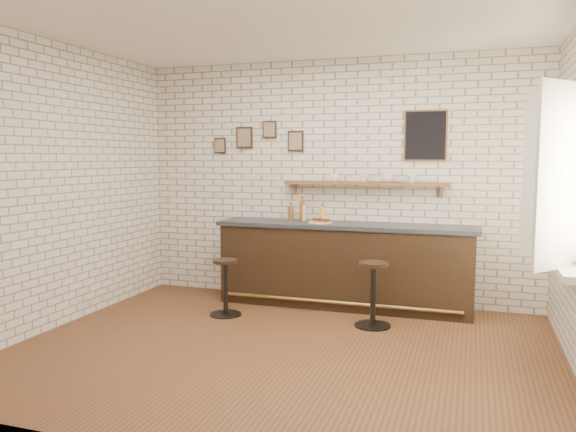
% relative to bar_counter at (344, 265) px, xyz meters
% --- Properties ---
extents(ground, '(5.00, 5.00, 0.00)m').
position_rel_bar_counter_xyz_m(ground, '(-0.21, -1.70, -0.51)').
color(ground, brown).
rests_on(ground, ground).
extents(bar_counter, '(3.10, 0.65, 1.01)m').
position_rel_bar_counter_xyz_m(bar_counter, '(0.00, 0.00, 0.00)').
color(bar_counter, black).
rests_on(bar_counter, ground).
extents(sandwich_plate, '(0.28, 0.28, 0.01)m').
position_rel_bar_counter_xyz_m(sandwich_plate, '(-0.29, -0.06, 0.51)').
color(sandwich_plate, white).
rests_on(sandwich_plate, bar_counter).
extents(ciabatta_sandwich, '(0.25, 0.17, 0.08)m').
position_rel_bar_counter_xyz_m(ciabatta_sandwich, '(-0.28, -0.06, 0.55)').
color(ciabatta_sandwich, '#B7884B').
rests_on(ciabatta_sandwich, sandwich_plate).
extents(potato_chips, '(0.26, 0.19, 0.00)m').
position_rel_bar_counter_xyz_m(potato_chips, '(-0.31, -0.06, 0.52)').
color(potato_chips, '#F0A854').
rests_on(potato_chips, sandwich_plate).
extents(bitters_bottle_brown, '(0.07, 0.07, 0.22)m').
position_rel_bar_counter_xyz_m(bitters_bottle_brown, '(-0.72, 0.13, 0.59)').
color(bitters_bottle_brown, brown).
rests_on(bitters_bottle_brown, bar_counter).
extents(bitters_bottle_white, '(0.06, 0.06, 0.25)m').
position_rel_bar_counter_xyz_m(bitters_bottle_white, '(-0.56, 0.13, 0.60)').
color(bitters_bottle_white, silver).
rests_on(bitters_bottle_white, bar_counter).
extents(bitters_bottle_amber, '(0.07, 0.07, 0.30)m').
position_rel_bar_counter_xyz_m(bitters_bottle_amber, '(-0.57, 0.13, 0.63)').
color(bitters_bottle_amber, '#975218').
rests_on(bitters_bottle_amber, bar_counter).
extents(condiment_bottle_yellow, '(0.06, 0.06, 0.21)m').
position_rel_bar_counter_xyz_m(condiment_bottle_yellow, '(-0.32, 0.13, 0.59)').
color(condiment_bottle_yellow, gold).
rests_on(condiment_bottle_yellow, bar_counter).
extents(bar_stool_left, '(0.36, 0.36, 0.64)m').
position_rel_bar_counter_xyz_m(bar_stool_left, '(-1.20, -0.81, -0.16)').
color(bar_stool_left, black).
rests_on(bar_stool_left, ground).
extents(bar_stool_right, '(0.39, 0.39, 0.69)m').
position_rel_bar_counter_xyz_m(bar_stool_right, '(0.47, -0.71, -0.13)').
color(bar_stool_right, black).
rests_on(bar_stool_right, ground).
extents(wall_shelf, '(2.00, 0.18, 0.18)m').
position_rel_bar_counter_xyz_m(wall_shelf, '(0.19, 0.20, 0.97)').
color(wall_shelf, brown).
rests_on(wall_shelf, ground).
extents(shelf_cup_a, '(0.13, 0.13, 0.09)m').
position_rel_bar_counter_xyz_m(shelf_cup_a, '(-0.18, 0.20, 1.04)').
color(shelf_cup_a, white).
rests_on(shelf_cup_a, wall_shelf).
extents(shelf_cup_b, '(0.13, 0.13, 0.09)m').
position_rel_bar_counter_xyz_m(shelf_cup_b, '(0.19, 0.20, 1.04)').
color(shelf_cup_b, white).
rests_on(shelf_cup_b, wall_shelf).
extents(shelf_cup_c, '(0.16, 0.16, 0.10)m').
position_rel_bar_counter_xyz_m(shelf_cup_c, '(0.47, 0.20, 1.05)').
color(shelf_cup_c, white).
rests_on(shelf_cup_c, wall_shelf).
extents(shelf_cup_d, '(0.12, 0.12, 0.09)m').
position_rel_bar_counter_xyz_m(shelf_cup_d, '(0.76, 0.20, 1.04)').
color(shelf_cup_d, white).
rests_on(shelf_cup_d, wall_shelf).
extents(back_wall_decor, '(2.96, 0.02, 0.56)m').
position_rel_bar_counter_xyz_m(back_wall_decor, '(0.02, 0.28, 1.54)').
color(back_wall_decor, black).
rests_on(back_wall_decor, ground).
extents(window_sill, '(0.20, 1.35, 0.06)m').
position_rel_bar_counter_xyz_m(window_sill, '(2.19, -1.40, 0.39)').
color(window_sill, white).
rests_on(window_sill, ground).
extents(casement_window, '(0.40, 1.30, 1.56)m').
position_rel_bar_counter_xyz_m(casement_window, '(2.15, -1.40, 1.14)').
color(casement_window, white).
rests_on(casement_window, ground).
extents(book_lower, '(0.18, 0.24, 0.02)m').
position_rel_bar_counter_xyz_m(book_lower, '(2.17, -1.48, 0.43)').
color(book_lower, tan).
rests_on(book_lower, window_sill).
extents(book_upper, '(0.25, 0.27, 0.02)m').
position_rel_bar_counter_xyz_m(book_upper, '(2.17, -1.45, 0.45)').
color(book_upper, tan).
rests_on(book_upper, book_lower).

